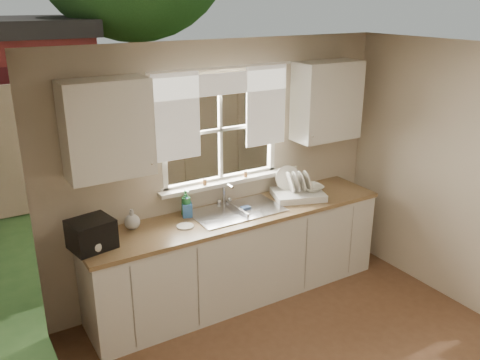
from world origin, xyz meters
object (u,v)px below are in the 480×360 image
dish_rack (298,191)px  black_appliance (91,234)px  soap_bottle_a (186,203)px  cup (96,247)px

dish_rack → black_appliance: bearing=-179.4°
soap_bottle_a → cup: soap_bottle_a is taller
soap_bottle_a → cup: size_ratio=2.21×
cup → black_appliance: bearing=108.1°
soap_bottle_a → black_appliance: (-0.94, -0.19, -0.01)m
dish_rack → cup: (-2.12, -0.12, -0.02)m
soap_bottle_a → black_appliance: soap_bottle_a is taller
soap_bottle_a → cup: bearing=-169.9°
dish_rack → cup: size_ratio=5.14×
dish_rack → soap_bottle_a: dish_rack is taller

